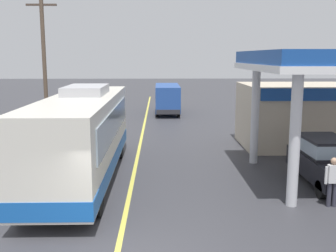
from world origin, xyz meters
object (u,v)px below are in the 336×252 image
car_at_pump (325,158)px  pedestrian_near_pump (333,179)px  coach_bus_main (83,137)px  minibus_opposing_lane (167,96)px  pedestrian_by_shop (323,155)px

car_at_pump → pedestrian_near_pump: car_at_pump is taller
coach_bus_main → pedestrian_near_pump: 9.33m
coach_bus_main → minibus_opposing_lane: 19.03m
coach_bus_main → pedestrian_by_shop: coach_bus_main is taller
coach_bus_main → minibus_opposing_lane: bearing=78.6°
minibus_opposing_lane → pedestrian_near_pump: bearing=-77.3°
minibus_opposing_lane → pedestrian_near_pump: minibus_opposing_lane is taller
minibus_opposing_lane → pedestrian_near_pump: 22.48m
coach_bus_main → car_at_pump: 9.49m
car_at_pump → pedestrian_by_shop: car_at_pump is taller
minibus_opposing_lane → pedestrian_by_shop: bearing=-72.5°
coach_bus_main → pedestrian_near_pump: coach_bus_main is taller
car_at_pump → minibus_opposing_lane: minibus_opposing_lane is taller
minibus_opposing_lane → car_at_pump: bearing=-73.9°
coach_bus_main → pedestrian_by_shop: 9.71m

